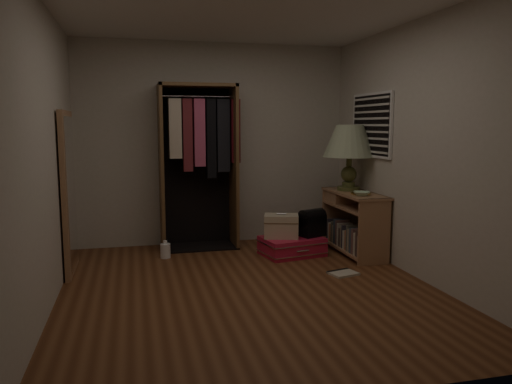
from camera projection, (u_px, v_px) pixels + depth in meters
ground at (249, 289)px, 4.76m from camera, size 4.00×4.00×0.00m
room_walls at (256, 131)px, 4.62m from camera, size 3.52×4.02×2.60m
console_bookshelf at (353, 221)px, 6.07m from camera, size 0.42×1.12×0.75m
open_wardrobe at (200, 152)px, 6.25m from camera, size 1.00×0.50×2.05m
floor_mirror at (69, 193)px, 5.20m from camera, size 0.06×0.80×1.70m
pink_suitcase at (292, 246)px, 5.99m from camera, size 0.80×0.64×0.22m
train_case at (281, 226)px, 5.94m from camera, size 0.47×0.39×0.30m
black_bag at (312, 222)px, 6.01m from camera, size 0.35×0.29×0.33m
table_lamp at (350, 143)px, 6.10m from camera, size 0.74×0.74×0.80m
brass_tray at (361, 193)px, 5.84m from camera, size 0.23×0.23×0.01m
ceramic_bowl at (362, 194)px, 5.71m from camera, size 0.25×0.25×0.05m
white_jug at (165, 251)px, 5.86m from camera, size 0.15×0.15×0.21m
floor_book at (342, 273)px, 5.23m from camera, size 0.32×0.28×0.03m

